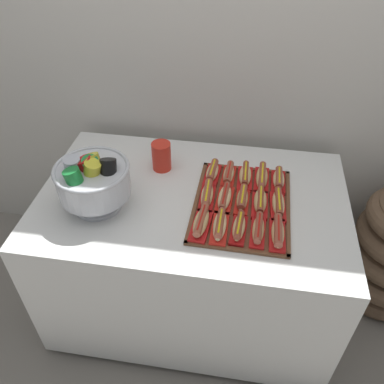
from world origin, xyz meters
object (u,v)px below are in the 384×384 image
hot_dog_6 (225,198)px  hot_dog_2 (239,228)px  buffet_table (192,252)px  hot_dog_3 (258,230)px  hot_dog_9 (278,204)px  hot_dog_13 (262,178)px  hot_dog_7 (242,200)px  hot_dog_4 (278,233)px  hot_dog_11 (229,175)px  hot_dog_10 (212,172)px  serving_tray (242,205)px  hot_dog_14 (279,180)px  hot_dog_8 (260,202)px  punch_bowl (93,179)px  cup_stack (161,156)px  hot_dog_5 (207,196)px  hot_dog_1 (220,226)px  hot_dog_0 (201,223)px  hot_dog_12 (245,176)px

hot_dog_6 → hot_dog_2: bearing=-66.6°
buffet_table → hot_dog_3: 0.54m
hot_dog_9 → hot_dog_13: same height
hot_dog_7 → hot_dog_2: bearing=-91.0°
hot_dog_4 → hot_dog_11: bearing=123.3°
hot_dog_9 → hot_dog_10: 0.34m
serving_tray → hot_dog_2: hot_dog_2 is taller
hot_dog_10 → hot_dog_14: hot_dog_10 is taller
hot_dog_8 → hot_dog_7: bearing=179.0°
hot_dog_13 → hot_dog_3: bearing=-91.0°
buffet_table → hot_dog_7: hot_dog_7 is taller
hot_dog_3 → hot_dog_14: 0.34m
hot_dog_2 → hot_dog_11: (-0.07, 0.33, -0.00)m
hot_dog_9 → hot_dog_14: size_ratio=1.16×
hot_dog_11 → hot_dog_4: bearing=-56.7°
hot_dog_6 → punch_bowl: size_ratio=0.59×
serving_tray → cup_stack: bearing=151.8°
hot_dog_8 → cup_stack: cup_stack is taller
hot_dog_13 → buffet_table: bearing=-155.5°
buffet_table → hot_dog_6: size_ratio=7.46×
hot_dog_8 → hot_dog_13: hot_dog_8 is taller
hot_dog_5 → cup_stack: 0.32m
hot_dog_14 → punch_bowl: size_ratio=0.51×
hot_dog_4 → hot_dog_6: (-0.22, 0.17, -0.00)m
hot_dog_9 → hot_dog_14: bearing=89.0°
hot_dog_10 → hot_dog_1: bearing=-78.2°
hot_dog_4 → hot_dog_9: bearing=89.0°
hot_dog_0 → hot_dog_11: 0.34m
hot_dog_0 → hot_dog_10: bearing=89.0°
hot_dog_2 → hot_dog_7: hot_dog_7 is taller
hot_dog_4 → hot_dog_8: 0.18m
buffet_table → hot_dog_2: size_ratio=8.39×
punch_bowl → hot_dog_2: bearing=-6.7°
hot_dog_7 → hot_dog_8: (0.07, -0.00, -0.00)m
buffet_table → hot_dog_8: hot_dog_8 is taller
hot_dog_12 → hot_dog_8: bearing=-66.6°
hot_dog_0 → hot_dog_13: bearing=54.7°
hot_dog_3 → hot_dog_10: size_ratio=1.03×
hot_dog_6 → hot_dog_7: size_ratio=1.14×
hot_dog_7 → cup_stack: cup_stack is taller
hot_dog_9 → hot_dog_11: size_ratio=1.13×
hot_dog_12 → hot_dog_3: bearing=-78.2°
hot_dog_3 → hot_dog_9: bearing=64.5°
hot_dog_1 → hot_dog_5: 0.18m
hot_dog_11 → hot_dog_9: bearing=-37.3°
hot_dog_4 → hot_dog_10: bearing=131.2°
buffet_table → hot_dog_2: 0.50m
hot_dog_12 → punch_bowl: punch_bowl is taller
cup_stack → serving_tray: bearing=-28.2°
buffet_table → punch_bowl: size_ratio=4.43×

